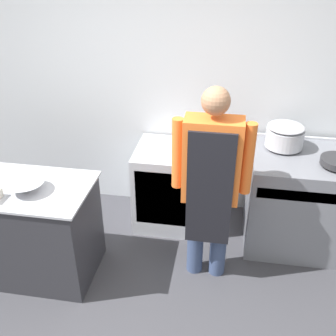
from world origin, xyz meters
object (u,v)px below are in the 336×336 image
person_cook (211,179)px  stock_pot (285,135)px  fridge_unit (169,186)px  stove (301,200)px  mixing_bowl (25,187)px

person_cook → stock_pot: size_ratio=5.03×
fridge_unit → person_cook: person_cook is taller
stove → mixing_bowl: 2.46m
person_cook → stock_pot: (0.61, 0.73, 0.08)m
person_cook → stock_pot: person_cook is taller
fridge_unit → person_cook: bearing=-57.3°
person_cook → stock_pot: bearing=49.9°
fridge_unit → mixing_bowl: mixing_bowl is taller
stove → person_cook: 1.14m
mixing_bowl → stock_pot: size_ratio=0.89×
mixing_bowl → stove: bearing=20.9°
fridge_unit → stove: bearing=-4.7°
stove → stock_pot: (-0.22, 0.14, 0.59)m
stove → stock_pot: size_ratio=2.94×
fridge_unit → stock_pot: stock_pot is taller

